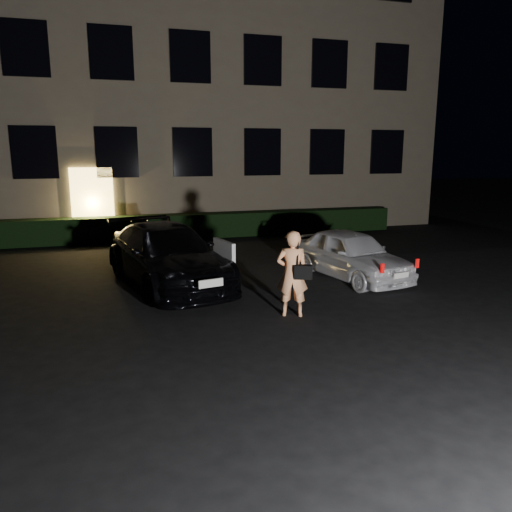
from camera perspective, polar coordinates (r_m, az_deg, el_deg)
name	(u,v)px	position (r m, az deg, el deg)	size (l,w,h in m)	color
ground	(309,344)	(8.25, 6.03, -9.97)	(80.00, 80.00, 0.00)	black
building	(175,79)	(22.43, -9.25, 19.35)	(20.00, 8.11, 12.00)	brown
hedge	(197,226)	(18.00, -6.80, 3.45)	(15.00, 0.70, 0.85)	black
sedan	(168,255)	(11.74, -10.08, 0.09)	(2.92, 5.06, 1.38)	black
hatch	(351,254)	(12.35, 10.78, 0.21)	(2.07, 3.71, 1.19)	silver
man	(292,273)	(9.34, 4.19, -2.00)	(0.70, 0.59, 1.64)	#FFA86D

